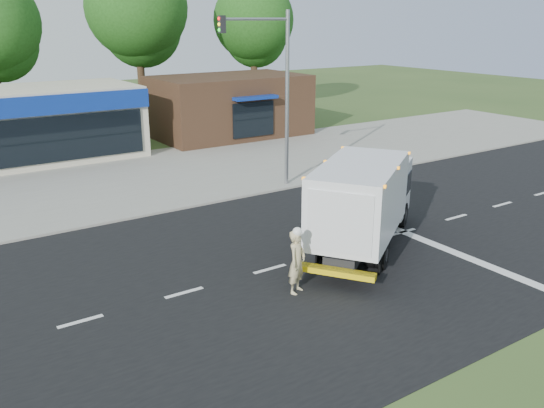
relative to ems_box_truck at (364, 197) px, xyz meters
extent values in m
plane|color=#385123|center=(-0.68, 0.26, -1.85)|extent=(120.00, 120.00, 0.00)
cube|color=black|center=(-0.68, 0.26, -1.84)|extent=(60.00, 14.00, 0.02)
cube|color=gray|center=(-0.68, 8.46, -1.79)|extent=(60.00, 2.40, 0.12)
cube|color=gray|center=(-0.68, 14.26, -1.84)|extent=(60.00, 9.00, 0.02)
cube|color=silver|center=(-9.68, 0.26, -1.83)|extent=(1.20, 0.15, 0.01)
cube|color=silver|center=(-6.68, 0.26, -1.83)|extent=(1.20, 0.15, 0.01)
cube|color=silver|center=(-3.68, 0.26, -1.83)|extent=(1.20, 0.15, 0.01)
cube|color=silver|center=(-0.68, 0.26, -1.83)|extent=(1.20, 0.15, 0.01)
cube|color=silver|center=(2.32, 0.26, -1.83)|extent=(1.20, 0.15, 0.01)
cube|color=silver|center=(5.32, 0.26, -1.83)|extent=(1.20, 0.15, 0.01)
cube|color=silver|center=(8.32, 0.26, -1.83)|extent=(1.20, 0.15, 0.01)
cube|color=silver|center=(11.32, 0.26, -1.83)|extent=(1.20, 0.15, 0.01)
cube|color=silver|center=(2.32, -2.74, -1.83)|extent=(0.40, 7.00, 0.01)
cube|color=black|center=(-0.65, -0.45, -1.17)|extent=(4.56, 3.59, 0.34)
cube|color=white|center=(2.19, 1.53, -0.34)|extent=(2.80, 2.84, 2.05)
cube|color=black|center=(2.95, 2.06, -0.14)|extent=(1.18, 1.60, 0.88)
cube|color=white|center=(-0.65, -0.45, 0.20)|extent=(5.34, 4.71, 2.29)
cube|color=silver|center=(-2.67, -1.86, 0.15)|extent=(1.16, 1.63, 1.85)
cube|color=yellow|center=(-2.81, -1.96, -1.31)|extent=(1.62, 2.12, 0.18)
cube|color=orange|center=(-0.65, -0.45, 1.32)|extent=(5.20, 4.63, 0.08)
cylinder|color=black|center=(1.70, 2.31, -1.38)|extent=(0.94, 0.78, 0.94)
cylinder|color=black|center=(2.76, 0.79, -1.38)|extent=(0.94, 0.78, 0.94)
cylinder|color=black|center=(-1.77, -0.04, -1.38)|extent=(0.94, 0.78, 0.94)
cylinder|color=black|center=(-0.65, -1.64, -1.38)|extent=(0.94, 0.78, 0.94)
imported|color=tan|center=(-3.92, -1.50, -0.90)|extent=(0.83, 0.74, 1.91)
sphere|color=white|center=(-3.92, -1.50, 0.03)|extent=(0.28, 0.28, 0.28)
cube|color=#382316|center=(6.32, 20.26, 0.15)|extent=(10.00, 6.00, 4.00)
cube|color=navy|center=(6.32, 17.16, 1.05)|extent=(3.00, 1.20, 0.20)
cube|color=black|center=(6.32, 17.21, -0.35)|extent=(3.00, 0.12, 2.20)
cylinder|color=gray|center=(2.32, 7.86, 2.15)|extent=(0.18, 0.18, 8.00)
cylinder|color=gray|center=(0.62, 7.86, 5.75)|extent=(3.40, 0.12, 0.12)
cube|color=black|center=(-0.98, 7.86, 5.55)|extent=(0.25, 0.25, 0.70)
cylinder|color=#332114|center=(3.32, 28.26, 2.07)|extent=(0.56, 0.56, 7.84)
sphere|color=#1D4915|center=(3.32, 28.26, 6.55)|extent=(7.39, 7.39, 7.39)
sphere|color=#1D4915|center=(3.82, 28.76, 5.09)|extent=(5.82, 5.82, 5.82)
cylinder|color=#332114|center=(13.32, 28.26, 1.65)|extent=(0.56, 0.56, 7.00)
sphere|color=#1D4915|center=(13.32, 28.26, 5.65)|extent=(6.60, 6.60, 6.60)
sphere|color=#1D4915|center=(13.82, 28.76, 4.35)|extent=(5.20, 5.20, 5.20)
camera|label=1|loc=(-12.97, -13.75, 5.79)|focal=38.00mm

